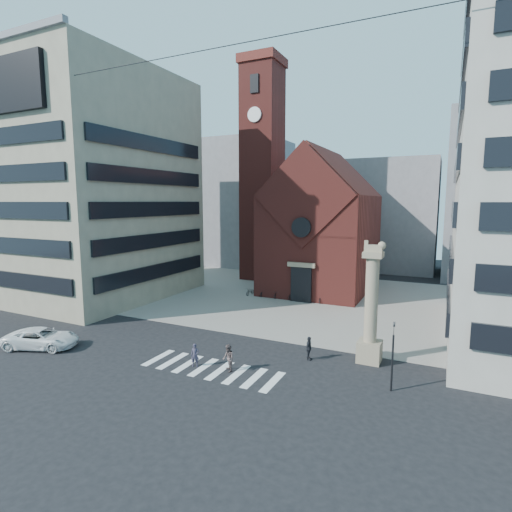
# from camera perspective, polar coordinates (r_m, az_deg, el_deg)

# --- Properties ---
(ground) EXTENTS (120.00, 120.00, 0.00)m
(ground) POSITION_cam_1_polar(r_m,az_deg,el_deg) (31.06, -4.24, -13.62)
(ground) COLOR black
(ground) RESTS_ON ground
(piazza) EXTENTS (46.00, 30.00, 0.05)m
(piazza) POSITION_cam_1_polar(r_m,az_deg,el_deg) (47.70, 7.28, -5.97)
(piazza) COLOR gray
(piazza) RESTS_ON ground
(zebra_crossing) EXTENTS (10.20, 3.20, 0.01)m
(zebra_crossing) POSITION_cam_1_polar(r_m,az_deg,el_deg) (28.43, -6.37, -15.73)
(zebra_crossing) COLOR white
(zebra_crossing) RESTS_ON ground
(church) EXTENTS (12.00, 16.65, 18.00)m
(church) POSITION_cam_1_polar(r_m,az_deg,el_deg) (52.22, 9.54, 4.02)
(church) COLOR maroon
(church) RESTS_ON ground
(campanile) EXTENTS (5.50, 5.50, 31.20)m
(campanile) POSITION_cam_1_polar(r_m,az_deg,el_deg) (58.57, 0.91, 12.12)
(campanile) COLOR maroon
(campanile) RESTS_ON ground
(building_left) EXTENTS (18.00, 20.00, 26.00)m
(building_left) POSITION_cam_1_polar(r_m,az_deg,el_deg) (52.08, -22.30, 9.07)
(building_left) COLOR gray
(building_left) RESTS_ON ground
(bg_block_left) EXTENTS (16.00, 14.00, 22.00)m
(bg_block_left) POSITION_cam_1_polar(r_m,az_deg,el_deg) (73.61, -2.27, 7.54)
(bg_block_left) COLOR gray
(bg_block_left) RESTS_ON ground
(bg_block_mid) EXTENTS (14.00, 12.00, 18.00)m
(bg_block_mid) POSITION_cam_1_polar(r_m,az_deg,el_deg) (70.57, 18.86, 5.50)
(bg_block_mid) COLOR gray
(bg_block_mid) RESTS_ON ground
(bg_block_right) EXTENTS (16.00, 14.00, 24.00)m
(bg_block_right) POSITION_cam_1_polar(r_m,az_deg,el_deg) (67.43, 32.37, 7.18)
(bg_block_right) COLOR gray
(bg_block_right) RESTS_ON ground
(lion_column) EXTENTS (1.63, 1.60, 8.68)m
(lion_column) POSITION_cam_1_polar(r_m,az_deg,el_deg) (29.45, 16.11, -8.03)
(lion_column) COLOR gray
(lion_column) RESTS_ON ground
(traffic_light) EXTENTS (0.13, 0.16, 4.30)m
(traffic_light) POSITION_cam_1_polar(r_m,az_deg,el_deg) (25.78, 18.94, -13.18)
(traffic_light) COLOR black
(traffic_light) RESTS_ON ground
(white_car) EXTENTS (6.05, 4.35, 1.53)m
(white_car) POSITION_cam_1_polar(r_m,az_deg,el_deg) (35.85, -28.32, -10.30)
(white_car) COLOR white
(white_car) RESTS_ON ground
(pedestrian_0) EXTENTS (0.69, 0.58, 1.61)m
(pedestrian_0) POSITION_cam_1_polar(r_m,az_deg,el_deg) (28.68, -8.71, -13.83)
(pedestrian_0) COLOR #322E40
(pedestrian_0) RESTS_ON ground
(pedestrian_1) EXTENTS (1.12, 1.13, 1.84)m
(pedestrian_1) POSITION_cam_1_polar(r_m,az_deg,el_deg) (27.64, -3.97, -14.35)
(pedestrian_1) COLOR #574746
(pedestrian_1) RESTS_ON ground
(pedestrian_2) EXTENTS (0.46, 1.02, 1.72)m
(pedestrian_2) POSITION_cam_1_polar(r_m,az_deg,el_deg) (29.67, 7.55, -12.94)
(pedestrian_2) COLOR #212328
(pedestrian_2) RESTS_ON ground
(scooter_0) EXTENTS (0.75, 1.66, 0.84)m
(scooter_0) POSITION_cam_1_polar(r_m,az_deg,el_deg) (48.62, -0.83, -5.10)
(scooter_0) COLOR black
(scooter_0) RESTS_ON piazza
(scooter_1) EXTENTS (0.63, 1.60, 0.93)m
(scooter_1) POSITION_cam_1_polar(r_m,az_deg,el_deg) (47.86, 1.09, -5.25)
(scooter_1) COLOR black
(scooter_1) RESTS_ON piazza
(scooter_2) EXTENTS (0.75, 1.66, 0.84)m
(scooter_2) POSITION_cam_1_polar(r_m,az_deg,el_deg) (47.18, 3.07, -5.52)
(scooter_2) COLOR black
(scooter_2) RESTS_ON piazza
(scooter_3) EXTENTS (0.63, 1.60, 0.93)m
(scooter_3) POSITION_cam_1_polar(r_m,az_deg,el_deg) (46.53, 5.10, -5.67)
(scooter_3) COLOR black
(scooter_3) RESTS_ON piazza
(scooter_4) EXTENTS (0.75, 1.66, 0.84)m
(scooter_4) POSITION_cam_1_polar(r_m,az_deg,el_deg) (45.97, 7.19, -5.92)
(scooter_4) COLOR black
(scooter_4) RESTS_ON piazza
(scooter_5) EXTENTS (0.63, 1.60, 0.93)m
(scooter_5) POSITION_cam_1_polar(r_m,az_deg,el_deg) (45.44, 9.33, -6.07)
(scooter_5) COLOR black
(scooter_5) RESTS_ON piazza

